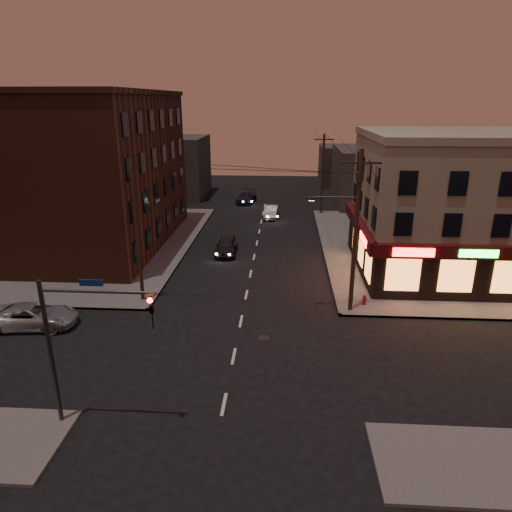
# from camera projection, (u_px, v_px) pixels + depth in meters

# --- Properties ---
(ground) EXTENTS (120.00, 120.00, 0.00)m
(ground) POSITION_uv_depth(u_px,v_px,m) (234.00, 356.00, 23.94)
(ground) COLOR black
(ground) RESTS_ON ground
(sidewalk_ne) EXTENTS (24.00, 28.00, 0.15)m
(sidewalk_ne) POSITION_uv_depth(u_px,v_px,m) (457.00, 249.00, 40.78)
(sidewalk_ne) COLOR #514F4C
(sidewalk_ne) RESTS_ON ground
(sidewalk_nw) EXTENTS (24.00, 28.00, 0.15)m
(sidewalk_nw) POSITION_uv_depth(u_px,v_px,m) (66.00, 242.00, 42.92)
(sidewalk_nw) COLOR #514F4C
(sidewalk_nw) RESTS_ON ground
(pizza_building) EXTENTS (15.85, 12.85, 10.50)m
(pizza_building) POSITION_uv_depth(u_px,v_px,m) (465.00, 205.00, 33.93)
(pizza_building) COLOR gray
(pizza_building) RESTS_ON sidewalk_ne
(brick_apartment) EXTENTS (12.00, 20.00, 13.00)m
(brick_apartment) POSITION_uv_depth(u_px,v_px,m) (94.00, 172.00, 40.57)
(brick_apartment) COLOR #4B2518
(brick_apartment) RESTS_ON sidewalk_nw
(bg_building_ne_a) EXTENTS (10.00, 12.00, 7.00)m
(bg_building_ne_a) POSITION_uv_depth(u_px,v_px,m) (376.00, 177.00, 57.84)
(bg_building_ne_a) COLOR #3F3D3A
(bg_building_ne_a) RESTS_ON ground
(bg_building_nw) EXTENTS (9.00, 10.00, 8.00)m
(bg_building_nw) POSITION_uv_depth(u_px,v_px,m) (173.00, 166.00, 63.05)
(bg_building_nw) COLOR #3F3D3A
(bg_building_nw) RESTS_ON ground
(bg_building_ne_b) EXTENTS (8.00, 8.00, 6.00)m
(bg_building_ne_b) POSITION_uv_depth(u_px,v_px,m) (346.00, 165.00, 71.33)
(bg_building_ne_b) COLOR #3F3D3A
(bg_building_ne_b) RESTS_ON ground
(utility_pole_main) EXTENTS (4.20, 0.44, 10.00)m
(utility_pole_main) POSITION_uv_depth(u_px,v_px,m) (354.00, 224.00, 27.15)
(utility_pole_main) COLOR #382619
(utility_pole_main) RESTS_ON sidewalk_ne
(utility_pole_far) EXTENTS (0.26, 0.26, 9.00)m
(utility_pole_far) POSITION_uv_depth(u_px,v_px,m) (322.00, 174.00, 52.23)
(utility_pole_far) COLOR #382619
(utility_pole_far) RESTS_ON sidewalk_ne
(utility_pole_west) EXTENTS (0.24, 0.24, 9.00)m
(utility_pole_west) POSITION_uv_depth(u_px,v_px,m) (137.00, 234.00, 28.97)
(utility_pole_west) COLOR #382619
(utility_pole_west) RESTS_ON sidewalk_nw
(traffic_signal) EXTENTS (4.49, 0.32, 6.47)m
(traffic_signal) POSITION_uv_depth(u_px,v_px,m) (73.00, 335.00, 17.63)
(traffic_signal) COLOR #333538
(traffic_signal) RESTS_ON ground
(suv_cross) EXTENTS (5.25, 2.79, 1.41)m
(suv_cross) POSITION_uv_depth(u_px,v_px,m) (33.00, 316.00, 26.83)
(suv_cross) COLOR #93979B
(suv_cross) RESTS_ON ground
(sedan_near) EXTENTS (1.78, 4.32, 1.46)m
(sedan_near) POSITION_uv_depth(u_px,v_px,m) (226.00, 246.00, 39.66)
(sedan_near) COLOR black
(sedan_near) RESTS_ON ground
(sedan_mid) EXTENTS (1.81, 4.28, 1.37)m
(sedan_mid) POSITION_uv_depth(u_px,v_px,m) (271.00, 212.00, 51.83)
(sedan_mid) COLOR gray
(sedan_mid) RESTS_ON ground
(sedan_far) EXTENTS (2.65, 5.13, 1.42)m
(sedan_far) POSITION_uv_depth(u_px,v_px,m) (246.00, 197.00, 59.42)
(sedan_far) COLOR black
(sedan_far) RESTS_ON ground
(fire_hydrant) EXTENTS (0.32, 0.32, 0.70)m
(fire_hydrant) POSITION_uv_depth(u_px,v_px,m) (364.00, 299.00, 29.48)
(fire_hydrant) COLOR maroon
(fire_hydrant) RESTS_ON sidewalk_ne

